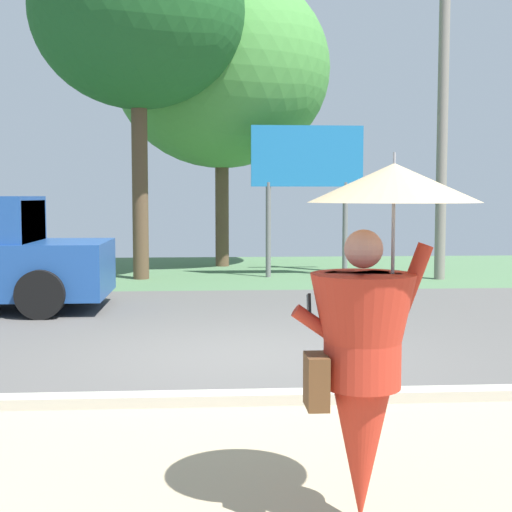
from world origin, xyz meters
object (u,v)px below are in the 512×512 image
object	(u,v)px
monk_pedestrian	(369,337)
utility_pole	(443,101)
roadside_billboard	(307,167)
tree_left_far	(222,69)
tree_center_back	(138,11)

from	to	relation	value
monk_pedestrian	utility_pole	size ratio (longest dim) A/B	0.28
monk_pedestrian	roadside_billboard	world-z (taller)	roadside_billboard
monk_pedestrian	utility_pole	xyz separation A→B (m)	(4.36, 12.17, 2.91)
tree_left_far	tree_center_back	size ratio (longest dim) A/B	0.96
monk_pedestrian	utility_pole	bearing A→B (deg)	63.80
monk_pedestrian	tree_left_far	size ratio (longest dim) A/B	0.27
utility_pole	tree_left_far	bearing A→B (deg)	144.59
tree_left_far	utility_pole	bearing A→B (deg)	-35.41
monk_pedestrian	tree_center_back	xyz separation A→B (m)	(-2.40, 12.68, 4.87)
utility_pole	roadside_billboard	world-z (taller)	utility_pole
roadside_billboard	tree_center_back	bearing A→B (deg)	-177.20
utility_pole	monk_pedestrian	bearing A→B (deg)	-109.73
monk_pedestrian	roadside_billboard	size ratio (longest dim) A/B	0.61
monk_pedestrian	roadside_billboard	distance (m)	13.03
roadside_billboard	tree_center_back	xyz separation A→B (m)	(-3.82, -0.19, 3.41)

